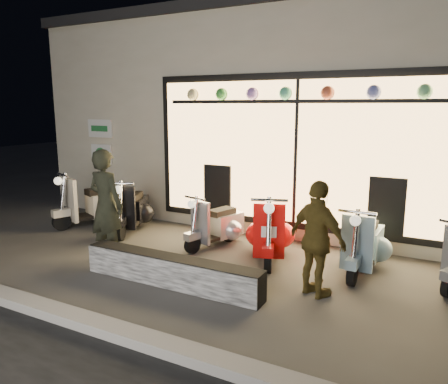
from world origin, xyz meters
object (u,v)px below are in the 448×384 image
Objects in this scene: graffiti_barrier at (171,271)px; scooter_red at (270,231)px; scooter_silver at (220,224)px; woman at (317,239)px; man at (106,205)px.

graffiti_barrier is 1.84× the size of scooter_red.
woman is (2.03, -1.23, 0.38)m from scooter_silver.
scooter_red is at bearing 7.56° from scooter_silver.
man is (-1.44, 0.38, 0.65)m from graffiti_barrier.
scooter_silver is 0.72× the size of man.
woman is (1.07, -1.10, 0.32)m from scooter_red.
scooter_silver is 2.40m from woman.
scooter_red reaches higher than graffiti_barrier.
graffiti_barrier is 1.93m from woman.
scooter_silver is 0.84× the size of woman.
scooter_silver is 1.93m from man.
graffiti_barrier is at bearing 45.79° from woman.
scooter_red is 0.97× the size of woman.
scooter_red is 2.55m from man.
woman is at bearing -172.45° from man.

